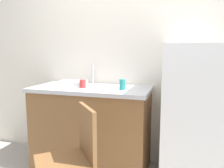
% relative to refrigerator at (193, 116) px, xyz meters
% --- Properties ---
extents(back_wall, '(4.80, 0.10, 2.58)m').
position_rel_refrigerator_xyz_m(back_wall, '(-0.69, 0.37, 0.60)').
color(back_wall, silver).
rests_on(back_wall, ground_plane).
extents(cabinet_base, '(1.24, 0.60, 0.87)m').
position_rel_refrigerator_xyz_m(cabinet_base, '(-1.06, 0.02, -0.25)').
color(cabinet_base, brown).
rests_on(cabinet_base, ground_plane).
extents(countertop, '(1.28, 0.64, 0.04)m').
position_rel_refrigerator_xyz_m(countertop, '(-1.06, 0.02, 0.21)').
color(countertop, '#B7B7BC').
rests_on(countertop, cabinet_base).
extents(faucet, '(0.02, 0.02, 0.23)m').
position_rel_refrigerator_xyz_m(faucet, '(-1.14, 0.27, 0.35)').
color(faucet, '#B7B7BC').
rests_on(faucet, countertop).
extents(refrigerator, '(0.57, 0.64, 1.37)m').
position_rel_refrigerator_xyz_m(refrigerator, '(0.00, 0.00, 0.00)').
color(refrigerator, white).
rests_on(refrigerator, ground_plane).
extents(chair, '(0.56, 0.56, 0.89)m').
position_rel_refrigerator_xyz_m(chair, '(-0.89, -0.78, -0.18)').
color(chair, brown).
rests_on(chair, ground_plane).
extents(dish_tray, '(0.28, 0.20, 0.05)m').
position_rel_refrigerator_xyz_m(dish_tray, '(-1.31, 0.09, 0.26)').
color(dish_tray, white).
rests_on(dish_tray, countertop).
extents(cup_red, '(0.07, 0.07, 0.08)m').
position_rel_refrigerator_xyz_m(cup_red, '(-1.13, -0.05, 0.27)').
color(cup_red, red).
rests_on(cup_red, countertop).
extents(cup_teal, '(0.06, 0.06, 0.11)m').
position_rel_refrigerator_xyz_m(cup_teal, '(-0.69, -0.05, 0.28)').
color(cup_teal, teal).
rests_on(cup_teal, countertop).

